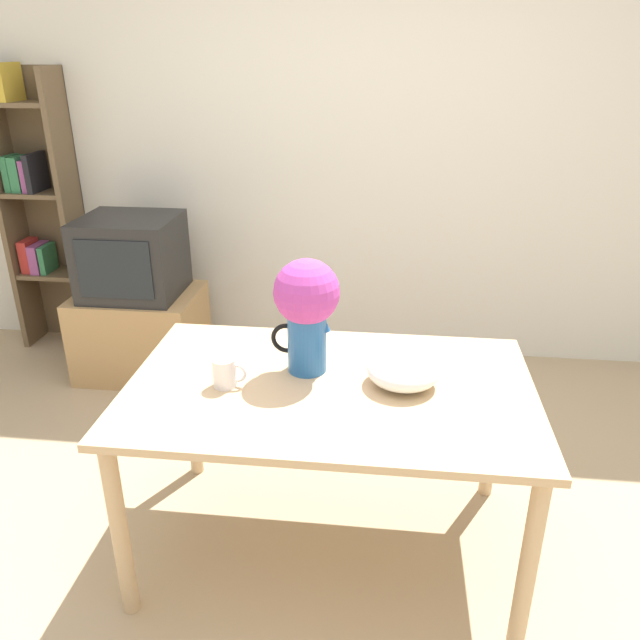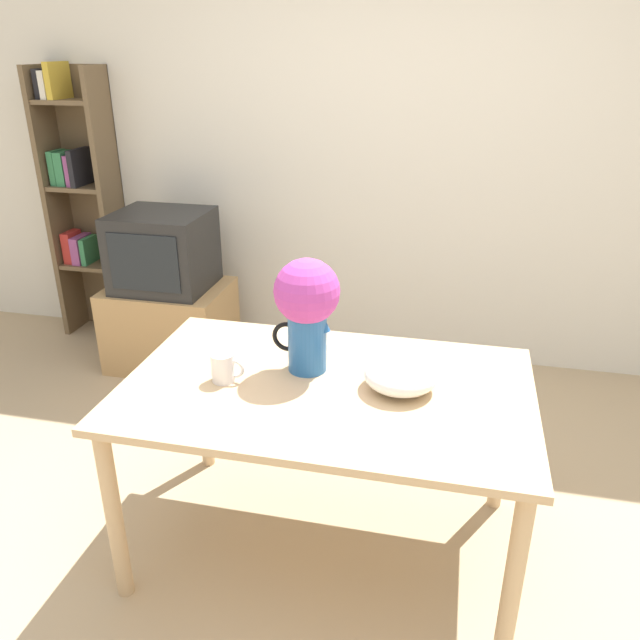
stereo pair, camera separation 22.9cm
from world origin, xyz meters
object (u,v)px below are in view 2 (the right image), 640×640
at_px(flower_vase, 307,304).
at_px(white_bowl, 401,375).
at_px(tv_set, 163,251).
at_px(coffee_mug, 224,367).

bearing_deg(flower_vase, white_bowl, -11.18).
bearing_deg(flower_vase, tv_set, 133.90).
height_order(coffee_mug, white_bowl, white_bowl).
xyz_separation_m(white_bowl, tv_set, (-1.57, 1.33, -0.05)).
height_order(flower_vase, tv_set, flower_vase).
relative_size(flower_vase, coffee_mug, 3.52).
relative_size(flower_vase, tv_set, 0.80).
xyz_separation_m(flower_vase, tv_set, (-1.21, 1.26, -0.26)).
height_order(flower_vase, coffee_mug, flower_vase).
distance_m(flower_vase, tv_set, 1.76).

